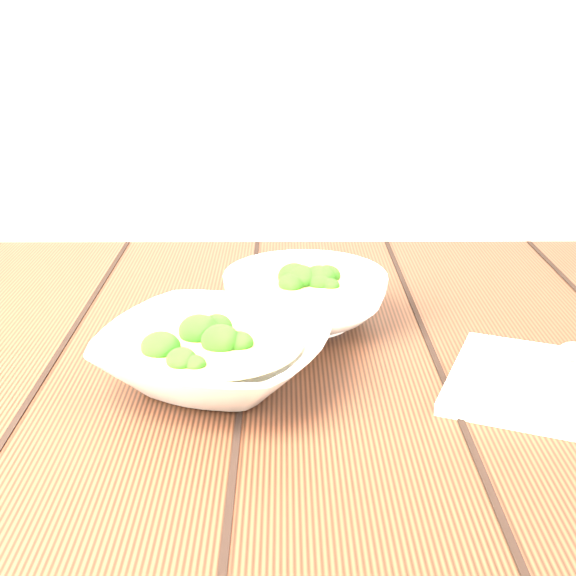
{
  "coord_description": "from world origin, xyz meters",
  "views": [
    {
      "loc": [
        0.02,
        -0.79,
        1.11
      ],
      "look_at": [
        0.03,
        0.06,
        0.8
      ],
      "focal_mm": 50.0,
      "sensor_mm": 36.0,
      "label": 1
    }
  ],
  "objects": [
    {
      "name": "spoon_left",
      "position": [
        0.3,
        -0.07,
        0.76
      ],
      "size": [
        0.1,
        0.16,
        0.01
      ],
      "color": "#B9B6A3",
      "rests_on": "napkin"
    },
    {
      "name": "soup_bowl_front",
      "position": [
        -0.05,
        -0.07,
        0.78
      ],
      "size": [
        0.28,
        0.28,
        0.06
      ],
      "color": "white",
      "rests_on": "table"
    },
    {
      "name": "soup_bowl_back",
      "position": [
        0.05,
        0.08,
        0.78
      ],
      "size": [
        0.24,
        0.24,
        0.07
      ],
      "color": "white",
      "rests_on": "table"
    },
    {
      "name": "napkin",
      "position": [
        0.29,
        -0.11,
        0.76
      ],
      "size": [
        0.27,
        0.25,
        0.01
      ],
      "primitive_type": "cube",
      "rotation": [
        0.0,
        0.0,
        -0.39
      ],
      "color": "beige",
      "rests_on": "table"
    },
    {
      "name": "table",
      "position": [
        0.0,
        0.0,
        0.63
      ],
      "size": [
        1.2,
        0.8,
        0.75
      ],
      "color": "black",
      "rests_on": "ground"
    },
    {
      "name": "trivet",
      "position": [
        0.04,
        0.07,
        0.76
      ],
      "size": [
        0.12,
        0.12,
        0.02
      ],
      "primitive_type": "torus",
      "rotation": [
        0.0,
        0.0,
        0.34
      ],
      "color": "black",
      "rests_on": "table"
    }
  ]
}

